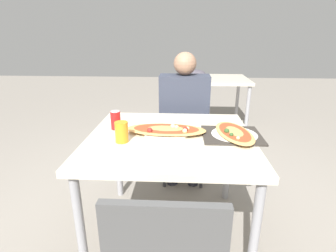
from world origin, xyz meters
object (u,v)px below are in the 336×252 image
Objects in this scene: pizza_main at (166,130)px; soda_can at (116,120)px; person_seated at (184,111)px; chair_far_seated at (184,128)px; pizza_second at (234,133)px; drink_glass at (122,132)px; dining_table at (170,147)px.

soda_can is at bearing 170.00° from pizza_main.
person_seated reaches higher than soda_can.
chair_far_seated is 0.90m from pizza_second.
drink_glass reaches higher than pizza_second.
person_seated is 9.68× the size of soda_can.
soda_can is 0.78m from pizza_second.
pizza_main is 1.17× the size of pizza_second.
person_seated reaches higher than drink_glass.
chair_far_seated is 2.01× the size of pizza_second.
pizza_main is (-0.03, 0.04, 0.10)m from dining_table.
person_seated reaches higher than dining_table.
person_seated is (0.00, -0.12, 0.20)m from chair_far_seated.
drink_glass reaches higher than pizza_main.
chair_far_seated is 1.72× the size of pizza_main.
pizza_main is 4.23× the size of soda_can.
soda_can reaches higher than pizza_main.
person_seated is 0.90m from drink_glass.
chair_far_seated is at bearing 68.22° from drink_glass.
drink_glass is (0.09, -0.22, -0.00)m from soda_can.
dining_table is 2.28× the size of pizza_second.
pizza_second reaches higher than dining_table.
pizza_second is (0.40, 0.02, 0.09)m from dining_table.
dining_table is 0.41m from soda_can.
drink_glass is (-0.37, -0.93, 0.30)m from chair_far_seated.
dining_table is 8.26× the size of soda_can.
pizza_main is at bearing 119.79° from dining_table.
person_seated is 2.29× the size of pizza_main.
soda_can is at bearing 173.34° from pizza_second.
drink_glass is at bearing 65.49° from person_seated.
pizza_main is at bearing 81.44° from chair_far_seated.
chair_far_seated is 1.05m from drink_glass.
pizza_second is (0.77, -0.09, -0.04)m from soda_can.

